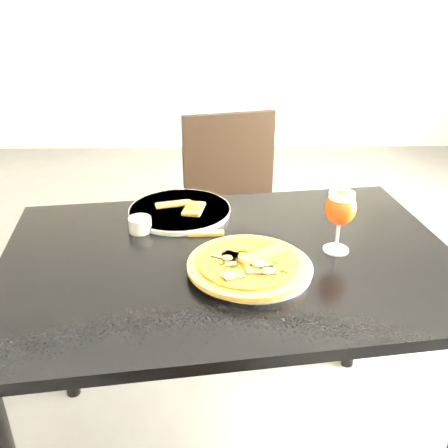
{
  "coord_description": "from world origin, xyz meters",
  "views": [
    {
      "loc": [
        0.13,
        -1.42,
        1.41
      ],
      "look_at": [
        0.16,
        -0.25,
        0.83
      ],
      "focal_mm": 40.0,
      "sensor_mm": 36.0,
      "label": 1
    }
  ],
  "objects_px": {
    "dining_table": "(230,284)",
    "chair_far": "(236,215)",
    "pizza": "(248,264)",
    "beer_glass": "(340,208)"
  },
  "relations": [
    {
      "from": "chair_far",
      "to": "beer_glass",
      "type": "xyz_separation_m",
      "value": [
        0.23,
        -0.76,
        0.38
      ]
    },
    {
      "from": "dining_table",
      "to": "beer_glass",
      "type": "height_order",
      "value": "beer_glass"
    },
    {
      "from": "pizza",
      "to": "beer_glass",
      "type": "height_order",
      "value": "beer_glass"
    },
    {
      "from": "chair_far",
      "to": "pizza",
      "type": "xyz_separation_m",
      "value": [
        -0.01,
        -0.87,
        0.28
      ]
    },
    {
      "from": "pizza",
      "to": "beer_glass",
      "type": "bearing_deg",
      "value": 23.82
    },
    {
      "from": "dining_table",
      "to": "beer_glass",
      "type": "xyz_separation_m",
      "value": [
        0.29,
        0.02,
        0.21
      ]
    },
    {
      "from": "dining_table",
      "to": "chair_far",
      "type": "bearing_deg",
      "value": 78.87
    },
    {
      "from": "dining_table",
      "to": "chair_far",
      "type": "distance_m",
      "value": 0.8
    },
    {
      "from": "dining_table",
      "to": "pizza",
      "type": "relative_size",
      "value": 4.29
    },
    {
      "from": "dining_table",
      "to": "beer_glass",
      "type": "bearing_deg",
      "value": -3.32
    }
  ]
}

